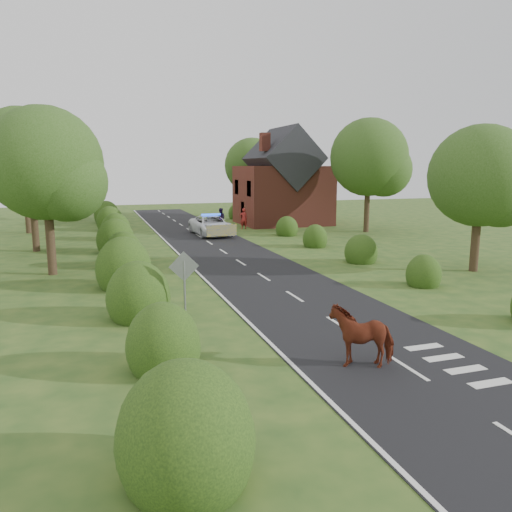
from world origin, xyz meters
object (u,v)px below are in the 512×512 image
object	(u,v)px
road_sign	(184,276)
pedestrian_red	(244,219)
pedestrian_purple	(221,218)
police_van	(211,225)
cow	(362,339)

from	to	relation	value
road_sign	pedestrian_red	size ratio (longest dim) A/B	1.38
pedestrian_red	pedestrian_purple	bearing A→B (deg)	-29.86
road_sign	pedestrian_purple	bearing A→B (deg)	73.20
road_sign	police_van	xyz separation A→B (m)	(6.10, 22.11, -0.87)
road_sign	pedestrian_purple	size ratio (longest dim) A/B	1.40
pedestrian_red	pedestrian_purple	distance (m)	2.15
pedestrian_purple	cow	bearing A→B (deg)	113.58
cow	pedestrian_purple	xyz separation A→B (m)	(3.96, 31.57, 0.20)
road_sign	police_van	distance (m)	22.96
police_van	pedestrian_purple	bearing A→B (deg)	63.36
cow	pedestrian_red	bearing A→B (deg)	-174.99
police_van	pedestrian_red	xyz separation A→B (m)	(3.63, 3.02, 0.13)
police_van	road_sign	bearing A→B (deg)	-108.41
cow	pedestrian_red	world-z (taller)	pedestrian_red
pedestrian_red	cow	bearing A→B (deg)	82.86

